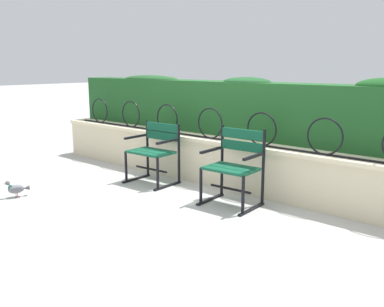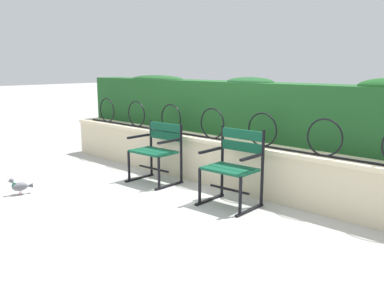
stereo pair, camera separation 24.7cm
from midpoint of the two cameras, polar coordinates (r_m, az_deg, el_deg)
name	(u,v)px [view 1 (the left image)]	position (r m, az deg, el deg)	size (l,w,h in m)	color
ground_plane	(189,198)	(5.22, -1.79, -6.03)	(60.00, 60.00, 0.00)	#ADADA8
stone_wall	(225,162)	(5.67, 3.23, -1.23)	(6.65, 0.41, 0.63)	beige
iron_arch_fence	(211,125)	(5.63, 1.40, 3.83)	(6.12, 0.02, 0.42)	black
hedge_row	(244,107)	(5.88, 5.82, 6.23)	(6.52, 0.48, 0.84)	#1E5123
park_chair_left	(155,150)	(5.83, -6.29, 0.49)	(0.66, 0.55, 0.82)	#0F4C33
park_chair_right	(235,165)	(4.89, 4.35, -1.53)	(0.64, 0.55, 0.90)	#0F4C33
pigeon_near_chairs	(16,188)	(5.69, -23.84, -4.37)	(0.15, 0.29, 0.22)	slate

